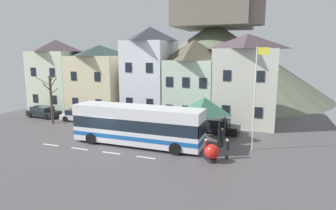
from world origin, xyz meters
TOP-DOWN VIEW (x-y plane):
  - ground_plane at (0.00, -0.00)m, footprint 40.00×60.00m
  - townhouse_00 at (-14.75, 11.69)m, footprint 6.15×5.44m
  - townhouse_01 at (-8.23, 12.24)m, footprint 6.82×6.54m
  - townhouse_02 at (-1.03, 12.30)m, footprint 5.16×6.65m
  - townhouse_03 at (4.51, 12.30)m, footprint 5.58×6.67m
  - townhouse_04 at (10.46, 12.14)m, footprint 6.44×6.34m
  - hilltop_castle at (2.66, 33.51)m, footprint 41.17×41.17m
  - transit_bus at (2.59, 1.05)m, footprint 11.48×2.85m
  - bus_shelter at (7.58, 4.53)m, footprint 3.60×3.60m
  - parked_car_00 at (8.43, 7.25)m, footprint 4.05×2.13m
  - parked_car_01 at (-7.82, 7.05)m, footprint 4.73×2.31m
  - parked_car_02 at (-2.42, 7.07)m, footprint 4.67×2.37m
  - parked_car_03 at (-13.32, 7.08)m, footprint 4.31×2.26m
  - pedestrian_00 at (7.28, 2.93)m, footprint 0.35×0.31m
  - pedestrian_01 at (8.89, -0.43)m, footprint 0.35×0.35m
  - pedestrian_02 at (9.47, 3.08)m, footprint 0.31×0.30m
  - pedestrian_03 at (10.32, 0.33)m, footprint 0.28×0.28m
  - public_bench at (6.14, 6.92)m, footprint 1.42×0.48m
  - flagpole at (12.02, 3.14)m, footprint 0.95×0.10m
  - harbour_buoy at (9.40, -0.73)m, footprint 1.09×1.09m
  - bare_tree_00 at (-9.93, 4.87)m, footprint 1.98×1.44m

SIDE VIEW (x-z plane):
  - ground_plane at x=0.00m, z-range -0.06..0.00m
  - public_bench at x=6.14m, z-range 0.03..0.90m
  - parked_car_02 at x=-2.42m, z-range -0.01..1.28m
  - parked_car_01 at x=-7.82m, z-range -0.01..1.29m
  - parked_car_03 at x=-13.32m, z-range -0.01..1.32m
  - parked_car_00 at x=8.43m, z-range -0.02..1.38m
  - harbour_buoy at x=9.40m, z-range 0.07..1.41m
  - pedestrian_00 at x=7.28m, z-range 0.06..1.61m
  - pedestrian_03 at x=10.32m, z-range 0.09..1.63m
  - pedestrian_01 at x=8.89m, z-range 0.07..1.70m
  - pedestrian_02 at x=9.47m, z-range 0.12..1.74m
  - transit_bus at x=2.59m, z-range 0.02..3.39m
  - bare_tree_00 at x=-9.93m, z-range 0.04..5.76m
  - bus_shelter at x=7.58m, z-range 1.18..5.10m
  - townhouse_01 at x=-8.23m, z-range 0.00..8.89m
  - townhouse_03 at x=4.51m, z-range 0.00..9.37m
  - flagpole at x=12.02m, z-range 0.59..8.90m
  - townhouse_00 at x=-14.75m, z-range 0.00..9.66m
  - townhouse_04 at x=10.46m, z-range 0.00..9.89m
  - townhouse_02 at x=-1.03m, z-range 0.00..10.98m
  - hilltop_castle at x=2.66m, z-range -3.12..17.84m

